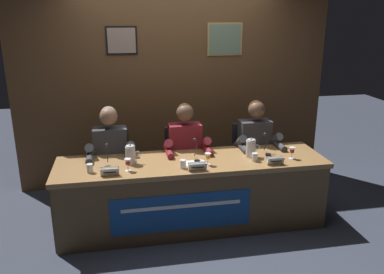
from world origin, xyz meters
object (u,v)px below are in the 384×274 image
Objects in this scene: microphone_left at (107,160)px; juice_glass_center at (208,157)px; water_cup_left at (90,169)px; nameplate_right at (275,161)px; water_pitcher_left_side at (131,155)px; microphone_center at (196,154)px; document_stack_center at (196,163)px; panelist_center at (186,150)px; juice_glass_left at (128,162)px; panelist_left at (111,155)px; chair_right at (250,162)px; juice_glass_right at (292,151)px; nameplate_left at (110,172)px; water_cup_right at (255,158)px; microphone_right at (267,148)px; water_cup_center at (183,165)px; conference_table at (194,185)px; chair_left at (113,172)px; water_pitcher_right_side at (251,148)px; chair_center at (183,167)px; nameplate_center at (197,167)px.

juice_glass_center is (0.98, -0.12, 0.01)m from microphone_left.
water_cup_left is 0.49× the size of nameplate_right.
juice_glass_center is 0.77m from water_pitcher_left_side.
microphone_center is 0.11m from document_stack_center.
panelist_center is 0.53m from juice_glass_center.
juice_glass_left is 0.56× the size of document_stack_center.
water_pitcher_left_side is (0.20, -0.34, 0.11)m from panelist_left.
document_stack_center is (-0.80, -0.65, 0.29)m from chair_right.
document_stack_center is (-1.01, 0.04, -0.08)m from juice_glass_right.
panelist_center is at bearing 96.15° from microphone_center.
juice_glass_left is at bearing 26.35° from nameplate_left.
chair_right reaches higher than water_cup_right.
juice_glass_right reaches higher than nameplate_right.
panelist_left is at bearing 168.83° from microphone_right.
panelist_left reaches higher than juice_glass_center.
water_cup_center is 0.17m from document_stack_center.
water_pitcher_left_side is at bearing 21.83° from water_cup_left.
microphone_right is (0.02, 0.29, 0.03)m from nameplate_right.
panelist_left is at bearing 159.06° from nameplate_right.
microphone_center is 0.78m from microphone_right.
chair_left is (-0.82, 0.65, -0.05)m from conference_table.
water_pitcher_left_side is (0.39, 0.16, 0.06)m from water_cup_left.
conference_table is 0.86m from nameplate_right.
microphone_left is 0.89m from microphone_center.
microphone_center is 0.58m from water_pitcher_right_side.
microphone_left is at bearing -168.24° from water_pitcher_left_side.
panelist_left reaches higher than chair_center.
water_cup_center is (-0.12, 0.09, -0.00)m from nameplate_center.
document_stack_center is at bearing -105.93° from microphone_center.
nameplate_center is 1.22m from chair_right.
chair_left is 1.07m from water_cup_center.
document_stack_center is at bearing -10.61° from water_pitcher_left_side.
chair_left is 0.89m from panelist_center.
water_cup_center is at bearing -166.21° from water_pitcher_right_side.
water_pitcher_left_side is at bearing -151.52° from panelist_center.
chair_right is at bearing 74.12° from water_cup_right.
panelist_left is at bearing 156.55° from microphone_center.
microphone_left reaches higher than water_cup_center.
nameplate_left is at bearing -30.78° from water_cup_left.
juice_glass_right reaches higher than document_stack_center.
nameplate_left reaches higher than document_stack_center.
water_cup_left reaches higher than document_stack_center.
water_pitcher_left_side is at bearing 172.84° from water_cup_right.
water_pitcher_left_side is at bearing 167.06° from juice_glass_center.
juice_glass_center reaches higher than water_cup_center.
juice_glass_left is at bearing -100.68° from water_pitcher_left_side.
conference_table is 22.26× the size of juice_glass_center.
conference_table is at bearing -90.38° from panelist_center.
panelist_center is (1.01, 0.49, -0.05)m from water_cup_left.
panelist_left is 1.49m from water_pitcher_right_side.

